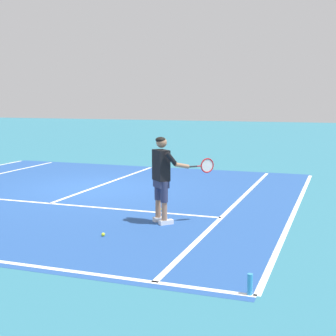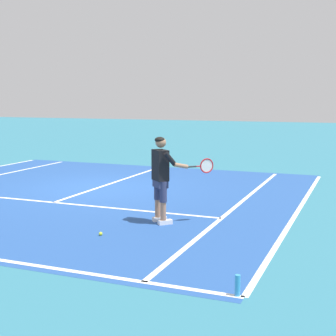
% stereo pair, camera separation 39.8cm
% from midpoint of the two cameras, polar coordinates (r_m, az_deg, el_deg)
% --- Properties ---
extents(ground_plane, '(80.00, 80.00, 0.00)m').
position_cam_midpoint_polar(ground_plane, '(13.70, -9.49, -2.32)').
color(ground_plane, teal).
extents(court_inner_surface, '(10.98, 10.62, 0.00)m').
position_cam_midpoint_polar(court_inner_surface, '(12.98, -11.28, -2.93)').
color(court_inner_surface, '#234C93').
rests_on(court_inner_surface, ground).
extents(line_service, '(8.23, 0.10, 0.01)m').
position_cam_midpoint_polar(line_service, '(11.92, -14.48, -4.01)').
color(line_service, white).
rests_on(line_service, ground).
extents(line_centre_service, '(0.10, 6.40, 0.01)m').
position_cam_midpoint_polar(line_centre_service, '(14.62, -7.45, -1.60)').
color(line_centre_service, white).
rests_on(line_centre_service, ground).
extents(line_singles_right, '(0.10, 10.22, 0.01)m').
position_cam_midpoint_polar(line_singles_right, '(11.46, 6.72, -4.29)').
color(line_singles_right, white).
rests_on(line_singles_right, ground).
extents(line_doubles_right, '(0.10, 10.22, 0.01)m').
position_cam_midpoint_polar(line_doubles_right, '(11.24, 13.59, -4.71)').
color(line_doubles_right, white).
rests_on(line_doubles_right, ground).
extents(tennis_player, '(1.15, 0.76, 1.71)m').
position_cam_midpoint_polar(tennis_player, '(9.59, -1.82, -0.68)').
color(tennis_player, white).
rests_on(tennis_player, ground).
extents(tennis_ball_near_feet, '(0.07, 0.07, 0.07)m').
position_cam_midpoint_polar(tennis_ball_near_feet, '(8.97, -8.81, -7.65)').
color(tennis_ball_near_feet, '#CCE02D').
rests_on(tennis_ball_near_feet, ground).
extents(tennis_ball_by_baseline, '(0.07, 0.07, 0.07)m').
position_cam_midpoint_polar(tennis_ball_by_baseline, '(10.84, -2.00, -4.79)').
color(tennis_ball_by_baseline, '#CCE02D').
rests_on(tennis_ball_by_baseline, ground).
extents(water_bottle, '(0.07, 0.07, 0.28)m').
position_cam_midpoint_polar(water_bottle, '(6.38, 7.69, -13.26)').
color(water_bottle, '#3393D6').
rests_on(water_bottle, ground).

